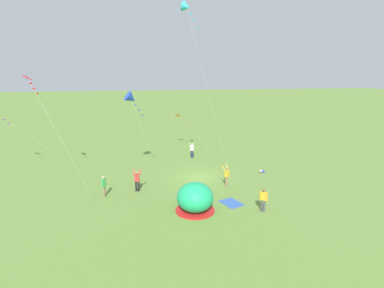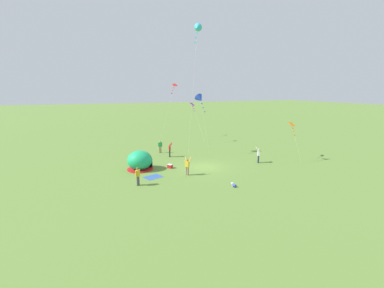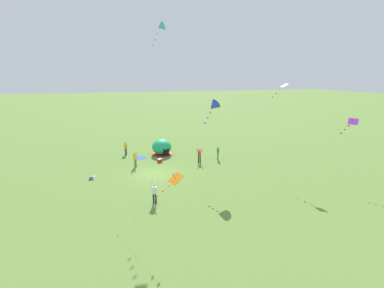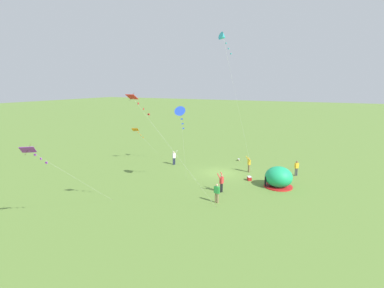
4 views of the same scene
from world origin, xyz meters
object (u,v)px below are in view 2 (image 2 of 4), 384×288
Objects in this scene: popup_tent at (140,161)px; person_arms_raised at (258,155)px; person_center_field at (138,175)px; kite_purple at (193,105)px; toddler_crawling at (234,185)px; kite_blue at (200,99)px; kite_orange at (292,126)px; person_near_tent at (160,146)px; person_with_toddler at (187,166)px; kite_red at (174,88)px; kite_cyan at (197,28)px; person_flying_kite at (170,149)px; cooler_box at (170,166)px.

popup_tent is 13.85m from person_arms_raised.
popup_tent is 1.49× the size of person_arms_raised.
kite_purple is at bearing 56.95° from person_center_field.
toddler_crawling is at bearing -24.12° from person_center_field.
toddler_crawling is at bearing -99.47° from kite_blue.
kite_orange is (12.09, 6.23, 3.89)m from toddler_crawling.
person_center_field is 0.91× the size of person_arms_raised.
person_near_tent is 10.28m from person_with_toddler.
kite_red reaches higher than kite_orange.
kite_purple is (6.61, 17.68, -9.15)m from kite_cyan.
toddler_crawling is 0.06× the size of kite_red.
person_center_field is 10.36m from person_flying_kite.
popup_tent is 5.07× the size of toddler_crawling.
kite_cyan is (3.29, 0.07, 14.66)m from cooler_box.
kite_purple is at bearing 60.85° from cooler_box.
kite_blue reaches higher than popup_tent.
popup_tent is 21.99m from kite_purple.
person_center_field is 0.18× the size of kite_red.
person_center_field is 0.91× the size of person_flying_kite.
kite_cyan is at bearing -96.50° from kite_red.
kite_purple is at bearing 43.22° from kite_red.
person_arms_raised is 17.68m from kite_red.
person_near_tent is at bearing 102.59° from person_flying_kite.
person_flying_kite is 0.12× the size of kite_cyan.
person_center_field is 14.77m from kite_blue.
person_near_tent is 0.21× the size of kite_blue.
person_center_field is (-1.07, -4.73, -0.03)m from popup_tent.
person_flying_kite is at bearing -112.03° from kite_red.
person_with_toddler is 18.14m from kite_red.
person_flying_kite and person_with_toddler have the same top height.
cooler_box is at bearing 43.26° from person_center_field.
kite_orange is at bearing -4.74° from cooler_box.
person_center_field is 0.91× the size of person_with_toddler.
kite_orange is 18.60m from kite_red.
popup_tent is 0.37× the size of kite_purple.
person_flying_kite is 1.00× the size of person_arms_raised.
kite_orange is (10.03, -6.13, -3.31)m from kite_blue.
kite_orange is at bearing -52.33° from kite_red.
kite_purple reaches higher than toddler_crawling.
person_near_tent is 0.11× the size of kite_cyan.
kite_cyan reaches higher than kite_blue.
person_center_field is at bearing -138.47° from kite_blue.
person_center_field is (-4.25, -4.00, 0.74)m from cooler_box.
cooler_box is at bearing -178.71° from kite_cyan.
kite_blue reaches higher than kite_purple.
kite_orange is (15.74, -1.31, 3.85)m from cooler_box.
person_with_toddler is at bearing -93.62° from person_flying_kite.
person_with_toddler is 14.41m from kite_cyan.
kite_cyan is at bearing 92.66° from toddler_crawling.
kite_red reaches higher than person_arms_raised.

